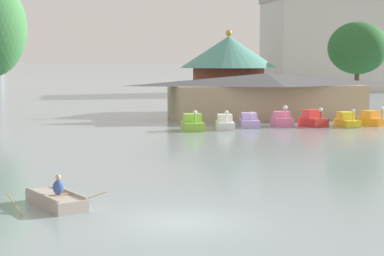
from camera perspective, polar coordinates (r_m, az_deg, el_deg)
The scene contains 13 objects.
ground_plane at distance 24.12m, azimuth -0.90°, elevation -8.02°, with size 2000.00×2000.00×0.00m, color gray.
rowboat_with_rower at distance 26.98m, azimuth -11.57°, elevation -6.04°, with size 3.91×3.62×1.44m.
pedal_boat_lime at distance 54.55m, azimuth 0.07°, elevation 0.36°, with size 1.73×2.47×1.75m.
pedal_boat_white at distance 55.72m, azimuth 2.85°, elevation 0.42°, with size 1.81×2.87×1.66m.
pedal_boat_lavender at distance 57.64m, azimuth 4.93°, elevation 0.57°, with size 1.91×2.92×1.43m.
pedal_boat_pink at distance 58.61m, azimuth 7.75°, elevation 0.69°, with size 1.78×2.58×1.89m.
pedal_boat_red at distance 58.84m, azimuth 10.33°, elevation 0.71°, with size 2.26×2.68×1.70m.
pedal_boat_yellow at distance 59.38m, azimuth 13.14°, elevation 0.61°, with size 1.40×3.00×1.63m.
pedal_boat_orange at distance 61.08m, azimuth 15.21°, elevation 0.73°, with size 2.19×2.90×1.75m.
boathouse at distance 65.93m, azimuth 6.40°, elevation 2.84°, with size 20.16×7.70×4.46m.
green_roof_pavilion at distance 73.69m, azimuth 3.16°, elevation 5.13°, with size 10.74×10.74×9.07m.
shoreline_tree_right at distance 78.56m, azimuth 14.02°, elevation 6.66°, with size 6.79×6.79×10.10m.
background_building_block at distance 123.96m, azimuth 11.68°, elevation 7.05°, with size 22.59×13.59×17.09m.
Camera 1 is at (-4.39, -23.00, 5.80)m, focal length 62.17 mm.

